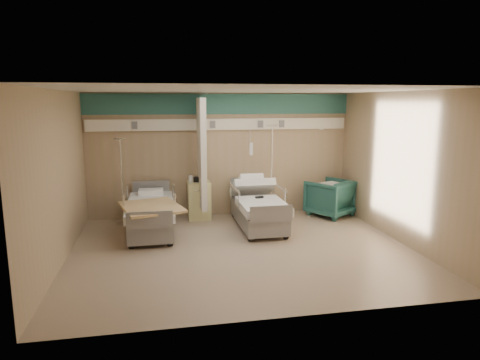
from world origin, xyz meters
name	(u,v)px	position (x,y,z in m)	size (l,w,h in m)	color
ground	(242,250)	(0.00, 0.00, 0.00)	(6.00, 5.00, 0.00)	#9F836E
room_walls	(237,144)	(-0.03, 0.25, 1.86)	(6.04, 5.04, 2.82)	tan
bed_right	(258,213)	(0.60, 1.30, 0.32)	(1.00, 2.16, 0.63)	silver
bed_left	(151,218)	(-1.60, 1.30, 0.32)	(1.00, 2.16, 0.63)	silver
bedside_cabinet	(199,200)	(-0.55, 2.20, 0.42)	(0.50, 0.48, 0.85)	#E0D98C
visitor_armchair	(330,198)	(2.45, 1.89, 0.42)	(0.90, 0.93, 0.84)	#1F4D48
waffle_blanket	(331,178)	(2.45, 1.90, 0.88)	(0.66, 0.59, 0.07)	white
iv_stand_right	(271,198)	(1.10, 2.12, 0.43)	(0.37, 0.37, 2.10)	silver
iv_stand_left	(123,207)	(-2.19, 2.05, 0.38)	(0.33, 0.33, 1.86)	silver
call_remote	(259,197)	(0.62, 1.28, 0.65)	(0.17, 0.07, 0.04)	black
tan_blanket	(151,207)	(-1.58, 0.84, 0.65)	(1.01, 1.28, 0.04)	tan
toiletry_bag	(199,180)	(-0.56, 2.15, 0.91)	(0.20, 0.13, 0.11)	black
white_cup	(191,179)	(-0.73, 2.18, 0.92)	(0.10, 0.10, 0.14)	white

